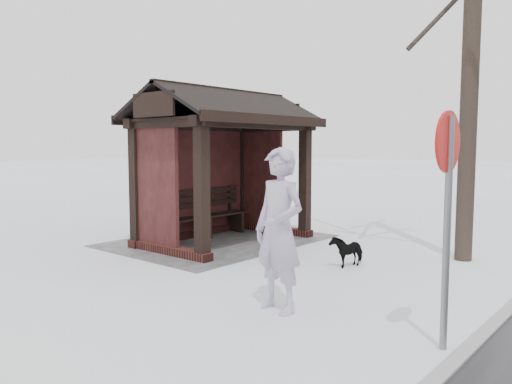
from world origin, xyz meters
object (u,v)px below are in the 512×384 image
bus_shelter (219,135)px  road_sign (447,178)px  pedestrian (279,230)px  dog (347,250)px

bus_shelter → road_sign: (2.51, 5.44, -0.51)m
bus_shelter → pedestrian: bus_shelter is taller
pedestrian → dog: bearing=109.0°
dog → bus_shelter: bearing=-171.7°
pedestrian → bus_shelter: bearing=150.9°
pedestrian → dog: 2.62m
pedestrian → road_sign: 2.01m
road_sign → bus_shelter: bearing=-114.4°
pedestrian → dog: size_ratio=3.21×
bus_shelter → road_sign: size_ratio=1.58×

